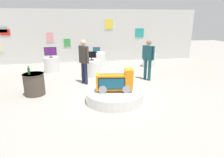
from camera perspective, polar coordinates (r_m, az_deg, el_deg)
ground_plane at (r=6.52m, az=-0.87°, el=-4.56°), size 30.00×30.00×0.00m
back_wall_display at (r=11.43m, az=-5.35°, el=12.24°), size 12.10×0.13×2.92m
main_display_pedestal at (r=5.96m, az=0.68°, el=-5.09°), size 1.73×1.73×0.31m
novelty_firetruck_tv at (r=5.81m, az=0.90°, el=-1.11°), size 1.12×0.54×0.68m
display_pedestal_left_rear at (r=8.59m, az=-5.93°, el=3.10°), size 0.80×0.80×0.69m
tv_on_left_rear at (r=8.47m, az=-6.03°, el=6.69°), size 0.41×0.23×0.38m
display_pedestal_center_rear at (r=10.42m, az=10.75°, el=5.36°), size 0.65×0.65×0.69m
tv_on_center_rear at (r=10.32m, az=10.93°, el=8.40°), size 0.41×0.16×0.38m
display_pedestal_right_rear at (r=9.57m, az=-17.23°, el=3.87°), size 0.67×0.67×0.69m
tv_on_right_rear at (r=9.46m, az=-17.55°, el=7.48°), size 0.55×0.18×0.47m
display_pedestal_far_right at (r=10.47m, az=-4.53°, el=5.66°), size 0.90×0.90×0.69m
tv_on_far_right at (r=10.38m, az=-4.59°, el=8.39°), size 0.37×0.16×0.29m
side_table_round at (r=6.85m, az=-21.78°, el=-1.51°), size 0.68×0.68×0.71m
bottle_on_side_table at (r=6.70m, az=-23.13°, el=2.04°), size 0.07×0.07×0.28m
shopper_browsing_near_truck at (r=7.92m, az=10.49°, el=6.19°), size 0.38×0.47×1.62m
shopper_browsing_rear at (r=7.40m, az=-8.21°, el=5.78°), size 0.37×0.49×1.68m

